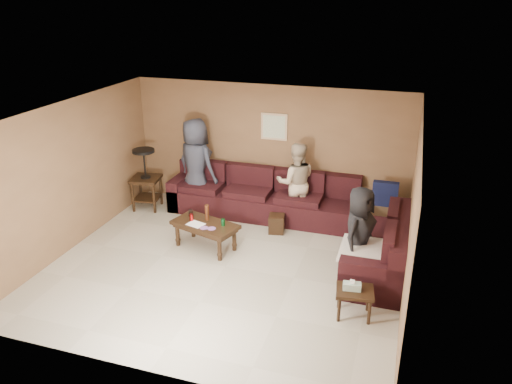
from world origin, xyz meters
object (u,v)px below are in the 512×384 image
Objects in this scene: person_right at (359,234)px; sectional_sofa at (297,217)px; coffee_table at (205,227)px; end_table_left at (146,178)px; side_table_right at (354,293)px; person_left at (196,164)px; person_middle at (296,182)px; waste_bin at (277,224)px.

sectional_sofa is at bearing 64.86° from person_right.
end_table_left is at bearing 145.91° from coffee_table.
end_table_left reaches higher than side_table_right.
person_left is (-3.50, 2.73, 0.56)m from side_table_right.
person_middle reaches higher than end_table_left.
end_table_left is 2.23× the size of side_table_right.
waste_bin is at bearing -167.53° from sectional_sofa.
sectional_sofa is 3.13× the size of person_right.
person_left is (-2.19, 0.52, 0.60)m from sectional_sofa.
sectional_sofa is 0.72m from person_middle.
waste_bin is at bearing -177.52° from person_left.
side_table_right is at bearing -59.24° from sectional_sofa.
end_table_left is 3.73× the size of waste_bin.
person_middle is (0.20, 0.62, 0.61)m from waste_bin.
person_left is (0.96, 0.34, 0.27)m from end_table_left.
sectional_sofa is 0.40m from waste_bin.
person_right is at bearing -17.29° from end_table_left.
coffee_table is at bearing 156.14° from side_table_right.
end_table_left is at bearing 174.55° from waste_bin.
person_middle reaches higher than waste_bin.
person_left is at bearing -15.63° from person_middle.
person_left reaches higher than waste_bin.
waste_bin is 0.22× the size of person_right.
person_left is at bearing 82.23° from person_right.
waste_bin is at bearing -5.45° from end_table_left.
side_table_right is (2.67, -1.18, -0.04)m from coffee_table.
coffee_table is 2.92m from side_table_right.
waste_bin is at bearing 128.10° from side_table_right.
side_table_right is (4.46, -2.39, -0.29)m from end_table_left.
person_left is at bearing 161.81° from waste_bin.
person_middle is at bearing 72.06° from waste_bin.
person_right is at bearing 112.83° from person_middle.
waste_bin is at bearing 73.93° from person_right.
person_middle reaches higher than sectional_sofa.
person_right reaches higher than coffee_table.
sectional_sofa is 1.70m from coffee_table.
coffee_table is 0.83× the size of person_right.
person_middle is 1.04× the size of person_right.
coffee_table is at bearing -143.07° from sectional_sofa.
person_right is (2.58, -0.15, 0.34)m from coffee_table.
person_middle is at bearing 106.16° from sectional_sofa.
person_left is at bearing 19.21° from end_table_left.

